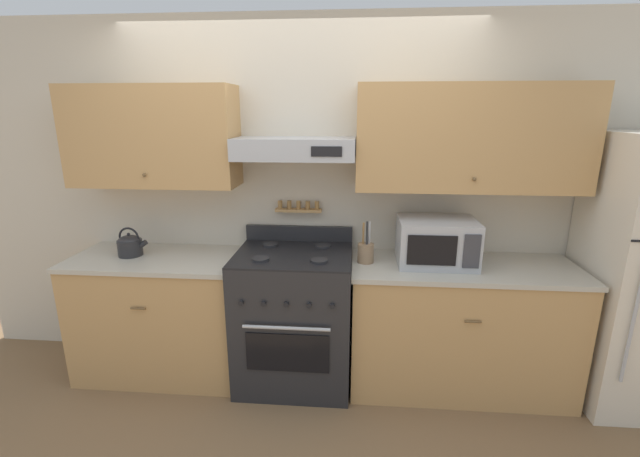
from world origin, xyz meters
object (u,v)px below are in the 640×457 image
(stove_range, at_px, (294,317))
(tea_kettle, at_px, (130,245))
(utensil_crock, at_px, (366,252))
(microwave, at_px, (436,242))

(stove_range, height_order, tea_kettle, tea_kettle)
(tea_kettle, bearing_deg, utensil_crock, 0.00)
(tea_kettle, height_order, utensil_crock, utensil_crock)
(stove_range, xyz_separation_m, utensil_crock, (0.49, 0.03, 0.49))
(stove_range, bearing_deg, utensil_crock, 3.99)
(stove_range, height_order, utensil_crock, utensil_crock)
(tea_kettle, xyz_separation_m, utensil_crock, (1.67, 0.00, -0.01))
(stove_range, bearing_deg, tea_kettle, 178.33)
(microwave, relative_size, utensil_crock, 1.79)
(tea_kettle, bearing_deg, microwave, 0.48)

